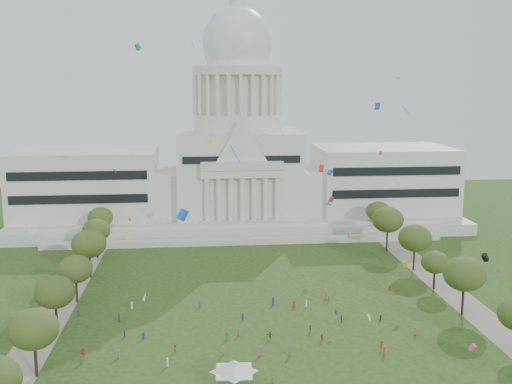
{
  "coord_description": "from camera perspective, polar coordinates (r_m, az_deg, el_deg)",
  "views": [
    {
      "loc": [
        -14.61,
        -105.55,
        51.76
      ],
      "look_at": [
        0.0,
        45.0,
        24.0
      ],
      "focal_mm": 42.0,
      "sensor_mm": 36.0,
      "label": 1
    }
  ],
  "objects": [
    {
      "name": "person_9",
      "position": [
        124.12,
        11.88,
        -14.04
      ],
      "size": [
        1.2,
        1.23,
        1.75
      ],
      "primitive_type": "imported",
      "rotation": [
        0.0,
        0.0,
        0.82
      ],
      "color": "#B21E1E",
      "rests_on": "ground"
    },
    {
      "name": "distant_crowd",
      "position": [
        129.61,
        -3.4,
        -12.75
      ],
      "size": [
        62.91,
        32.52,
        1.89
      ],
      "color": "#B21E1E",
      "rests_on": "ground"
    },
    {
      "name": "row_tree_l_5",
      "position": [
        184.36,
        -14.97,
        -3.56
      ],
      "size": [
        8.33,
        8.33,
        11.85
      ],
      "color": "black",
      "rests_on": "ground"
    },
    {
      "name": "person_0",
      "position": [
        131.79,
        14.92,
        -12.7
      ],
      "size": [
        0.99,
        0.89,
        1.69
      ],
      "primitive_type": "imported",
      "rotation": [
        0.0,
        0.0,
        5.72
      ],
      "color": "olive",
      "rests_on": "ground"
    },
    {
      "name": "row_tree_l_2",
      "position": [
        133.75,
        -18.61,
        -9.03
      ],
      "size": [
        8.42,
        8.42,
        11.97
      ],
      "color": "black",
      "rests_on": "ground"
    },
    {
      "name": "path_right",
      "position": [
        158.02,
        18.4,
        -9.27
      ],
      "size": [
        8.0,
        160.0,
        0.04
      ],
      "primitive_type": "cube",
      "color": "gray",
      "rests_on": "ground"
    },
    {
      "name": "row_tree_r_4",
      "position": [
        171.86,
        14.9,
        -4.27
      ],
      "size": [
        9.19,
        9.19,
        13.06
      ],
      "color": "black",
      "rests_on": "ground"
    },
    {
      "name": "person_10",
      "position": [
        134.9,
        8.13,
        -11.87
      ],
      "size": [
        0.77,
        1.13,
        1.76
      ],
      "primitive_type": "imported",
      "rotation": [
        0.0,
        0.0,
        1.36
      ],
      "color": "#4C4C51",
      "rests_on": "ground"
    },
    {
      "name": "row_tree_l_6",
      "position": [
        202.07,
        -14.61,
        -2.37
      ],
      "size": [
        8.19,
        8.19,
        11.64
      ],
      "color": "black",
      "rests_on": "ground"
    },
    {
      "name": "person_7",
      "position": [
        108.45,
        1.58,
        -17.62
      ],
      "size": [
        0.72,
        0.75,
        1.66
      ],
      "primitive_type": "imported",
      "rotation": [
        0.0,
        0.0,
        4.04
      ],
      "color": "#33723F",
      "rests_on": "ground"
    },
    {
      "name": "row_tree_l_4",
      "position": [
        166.18,
        -15.62,
        -4.76
      ],
      "size": [
        9.29,
        9.29,
        13.21
      ],
      "color": "black",
      "rests_on": "ground"
    },
    {
      "name": "row_tree_r_5",
      "position": [
        189.76,
        12.44,
        -2.58
      ],
      "size": [
        9.82,
        9.82,
        13.96
      ],
      "color": "black",
      "rests_on": "ground"
    },
    {
      "name": "person_2",
      "position": [
        137.06,
        11.81,
        -11.68
      ],
      "size": [
        0.86,
        0.78,
        1.51
      ],
      "primitive_type": "imported",
      "rotation": [
        0.0,
        0.0,
        0.57
      ],
      "color": "#26262B",
      "rests_on": "ground"
    },
    {
      "name": "person_3",
      "position": [
        125.61,
        6.27,
        -13.6
      ],
      "size": [
        0.89,
        1.16,
        1.6
      ],
      "primitive_type": "imported",
      "rotation": [
        0.0,
        0.0,
        5.11
      ],
      "color": "#B21E1E",
      "rests_on": "ground"
    },
    {
      "name": "person_8",
      "position": [
        121.57,
        -7.7,
        -14.51
      ],
      "size": [
        0.85,
        0.81,
        1.5
      ],
      "primitive_type": "imported",
      "rotation": [
        0.0,
        0.0,
        2.46
      ],
      "color": "olive",
      "rests_on": "ground"
    },
    {
      "name": "row_tree_l_1",
      "position": [
        115.0,
        -20.42,
        -12.14
      ],
      "size": [
        8.86,
        8.86,
        12.59
      ],
      "color": "black",
      "rests_on": "ground"
    },
    {
      "name": "row_tree_r_2",
      "position": [
        142.66,
        19.24,
        -7.37
      ],
      "size": [
        9.55,
        9.55,
        13.58
      ],
      "color": "black",
      "rests_on": "ground"
    },
    {
      "name": "row_tree_r_3",
      "position": [
        158.39,
        16.69,
        -6.44
      ],
      "size": [
        7.01,
        7.01,
        9.98
      ],
      "color": "black",
      "rests_on": "ground"
    },
    {
      "name": "ground",
      "position": [
        118.46,
        2.18,
        -15.52
      ],
      "size": [
        400.0,
        400.0,
        0.0
      ],
      "primitive_type": "plane",
      "color": "#2A4315",
      "rests_on": "ground"
    },
    {
      "name": "path_left",
      "position": [
        148.88,
        -18.45,
        -10.49
      ],
      "size": [
        8.0,
        160.0,
        0.04
      ],
      "primitive_type": "cube",
      "color": "gray",
      "rests_on": "ground"
    },
    {
      "name": "row_tree_l_3",
      "position": [
        149.05,
        -16.82,
        -7.05
      ],
      "size": [
        8.12,
        8.12,
        11.55
      ],
      "color": "black",
      "rests_on": "ground"
    },
    {
      "name": "row_tree_r_6",
      "position": [
        207.48,
        11.57,
        -1.85
      ],
      "size": [
        8.42,
        8.42,
        11.97
      ],
      "color": "black",
      "rests_on": "ground"
    },
    {
      "name": "capitol",
      "position": [
        221.59,
        -1.72,
        2.75
      ],
      "size": [
        160.0,
        64.5,
        91.3
      ],
      "color": "silver",
      "rests_on": "ground"
    },
    {
      "name": "person_5",
      "position": [
        125.82,
        1.34,
        -13.46
      ],
      "size": [
        1.73,
        1.2,
        1.74
      ],
      "primitive_type": "imported",
      "rotation": [
        0.0,
        0.0,
        2.76
      ],
      "color": "olive",
      "rests_on": "ground"
    },
    {
      "name": "event_tent",
      "position": [
        107.28,
        -2.11,
        -16.19
      ],
      "size": [
        9.04,
        9.04,
        4.84
      ],
      "color": "#4C4C4C",
      "rests_on": "ground"
    },
    {
      "name": "kite_swarm",
      "position": [
        115.83,
        2.75,
        -1.99
      ],
      "size": [
        86.99,
        95.79,
        64.64
      ],
      "color": "#E54C8C",
      "rests_on": "ground"
    },
    {
      "name": "person_4",
      "position": [
        129.09,
        5.19,
        -12.86
      ],
      "size": [
        0.8,
        1.14,
        1.76
      ],
      "primitive_type": "imported",
      "rotation": [
        0.0,
        0.0,
        4.46
      ],
      "color": "olive",
      "rests_on": "ground"
    }
  ]
}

